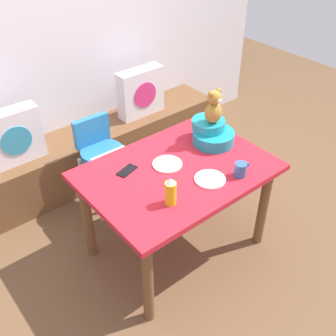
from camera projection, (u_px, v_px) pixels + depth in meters
ground_plane at (176, 246)px, 3.11m from camera, size 8.00×8.00×0.00m
back_wall at (60, 29)px, 3.25m from camera, size 4.40×0.10×2.60m
window_bench at (93, 153)px, 3.72m from camera, size 2.60×0.44×0.46m
pillow_floral_left at (13, 137)px, 3.10m from camera, size 0.44×0.15×0.44m
pillow_floral_right at (141, 92)px, 3.72m from camera, size 0.44×0.15×0.44m
dining_table at (177, 182)px, 2.74m from camera, size 1.23×0.89×0.74m
highchair at (102, 154)px, 3.20m from camera, size 0.34×0.45×0.79m
infant_seat_teal at (212, 133)px, 2.90m from camera, size 0.30×0.33×0.16m
teddy_bear at (214, 107)px, 2.77m from camera, size 0.13×0.12×0.25m
ketchup_bottle at (171, 192)px, 2.35m from camera, size 0.07×0.07×0.18m
coffee_mug at (241, 169)px, 2.59m from camera, size 0.12×0.08×0.09m
dinner_plate_near at (167, 164)px, 2.70m from camera, size 0.20×0.20×0.01m
dinner_plate_far at (210, 179)px, 2.57m from camera, size 0.20×0.20×0.01m
cell_phone at (127, 171)px, 2.65m from camera, size 0.16×0.11×0.01m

